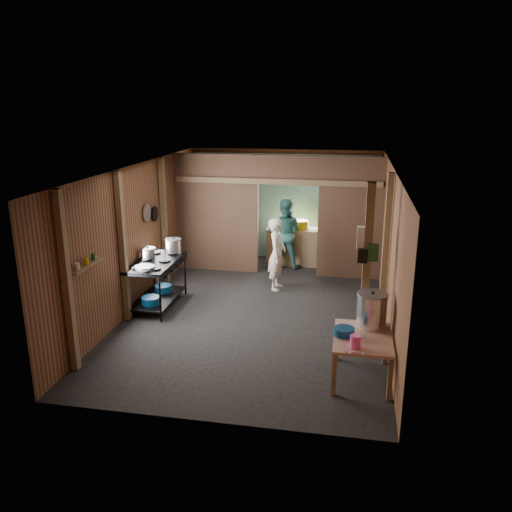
% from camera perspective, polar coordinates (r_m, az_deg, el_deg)
% --- Properties ---
extents(floor, '(4.50, 7.00, 0.00)m').
position_cam_1_polar(floor, '(9.61, 0.22, -5.96)').
color(floor, '#2A2727').
rests_on(floor, ground).
extents(ceiling, '(4.50, 7.00, 0.00)m').
position_cam_1_polar(ceiling, '(8.93, 0.24, 9.62)').
color(ceiling, '#3E3A38').
rests_on(ceiling, ground).
extents(wall_back, '(4.50, 0.00, 2.60)m').
position_cam_1_polar(wall_back, '(12.56, 3.10, 5.65)').
color(wall_back, brown).
rests_on(wall_back, ground).
extents(wall_front, '(4.50, 0.00, 2.60)m').
position_cam_1_polar(wall_front, '(5.96, -5.85, -7.14)').
color(wall_front, brown).
rests_on(wall_front, ground).
extents(wall_left, '(0.00, 7.00, 2.60)m').
position_cam_1_polar(wall_left, '(9.82, -12.80, 2.14)').
color(wall_left, brown).
rests_on(wall_left, ground).
extents(wall_right, '(0.00, 7.00, 2.60)m').
position_cam_1_polar(wall_right, '(9.07, 14.36, 0.82)').
color(wall_right, brown).
rests_on(wall_right, ground).
extents(partition_left, '(1.85, 0.10, 2.60)m').
position_cam_1_polar(partition_left, '(11.55, -4.30, 4.66)').
color(partition_left, brown).
rests_on(partition_left, floor).
extents(partition_right, '(1.35, 0.10, 2.60)m').
position_cam_1_polar(partition_right, '(11.18, 10.26, 4.04)').
color(partition_right, brown).
rests_on(partition_right, floor).
extents(partition_header, '(1.30, 0.10, 0.60)m').
position_cam_1_polar(partition_header, '(11.09, 3.58, 9.42)').
color(partition_header, brown).
rests_on(partition_header, wall_back).
extents(turquoise_panel, '(4.40, 0.06, 2.50)m').
position_cam_1_polar(turquoise_panel, '(12.51, 3.06, 5.38)').
color(turquoise_panel, '#72BDB8').
rests_on(turquoise_panel, wall_back).
extents(back_counter, '(1.20, 0.50, 0.85)m').
position_cam_1_polar(back_counter, '(12.19, 4.09, 1.07)').
color(back_counter, olive).
rests_on(back_counter, floor).
extents(wall_clock, '(0.20, 0.03, 0.20)m').
position_cam_1_polar(wall_clock, '(12.33, 4.25, 8.26)').
color(wall_clock, silver).
rests_on(wall_clock, wall_back).
extents(post_left_a, '(0.10, 0.12, 2.60)m').
position_cam_1_polar(post_left_a, '(7.58, -19.95, -2.82)').
color(post_left_a, olive).
rests_on(post_left_a, floor).
extents(post_left_b, '(0.10, 0.12, 2.60)m').
position_cam_1_polar(post_left_b, '(9.09, -14.35, 0.86)').
color(post_left_b, olive).
rests_on(post_left_b, floor).
extents(post_left_c, '(0.10, 0.12, 2.60)m').
position_cam_1_polar(post_left_c, '(10.88, -10.01, 3.70)').
color(post_left_c, olive).
rests_on(post_left_c, floor).
extents(post_right, '(0.10, 0.12, 2.60)m').
position_cam_1_polar(post_right, '(8.87, 13.98, 0.50)').
color(post_right, olive).
rests_on(post_right, floor).
extents(post_free, '(0.12, 0.12, 2.60)m').
position_cam_1_polar(post_free, '(7.80, 11.97, -1.59)').
color(post_free, olive).
rests_on(post_free, floor).
extents(cross_beam, '(4.40, 0.12, 0.12)m').
position_cam_1_polar(cross_beam, '(11.11, 2.24, 8.15)').
color(cross_beam, olive).
rests_on(cross_beam, wall_left).
extents(pan_lid_big, '(0.03, 0.34, 0.34)m').
position_cam_1_polar(pan_lid_big, '(10.09, -11.84, 4.62)').
color(pan_lid_big, gray).
rests_on(pan_lid_big, wall_left).
extents(pan_lid_small, '(0.03, 0.30, 0.30)m').
position_cam_1_polar(pan_lid_small, '(10.47, -10.99, 4.54)').
color(pan_lid_small, black).
rests_on(pan_lid_small, wall_left).
extents(wall_shelf, '(0.14, 0.80, 0.03)m').
position_cam_1_polar(wall_shelf, '(7.94, -18.05, -0.99)').
color(wall_shelf, olive).
rests_on(wall_shelf, wall_left).
extents(jar_white, '(0.07, 0.07, 0.10)m').
position_cam_1_polar(jar_white, '(7.72, -18.96, -1.08)').
color(jar_white, silver).
rests_on(jar_white, wall_shelf).
extents(jar_yellow, '(0.08, 0.08, 0.10)m').
position_cam_1_polar(jar_yellow, '(7.92, -18.10, -0.54)').
color(jar_yellow, '#B5990D').
rests_on(jar_yellow, wall_shelf).
extents(jar_green, '(0.06, 0.06, 0.10)m').
position_cam_1_polar(jar_green, '(8.11, -17.37, -0.09)').
color(jar_green, '#204622').
rests_on(jar_green, wall_shelf).
extents(bag_white, '(0.22, 0.15, 0.32)m').
position_cam_1_polar(bag_white, '(7.75, 11.80, 1.99)').
color(bag_white, silver).
rests_on(bag_white, post_free).
extents(bag_green, '(0.16, 0.12, 0.24)m').
position_cam_1_polar(bag_green, '(7.66, 12.63, 0.38)').
color(bag_green, '#204622').
rests_on(bag_green, post_free).
extents(bag_black, '(0.14, 0.10, 0.20)m').
position_cam_1_polar(bag_black, '(7.65, 11.57, 0.03)').
color(bag_black, black).
rests_on(bag_black, post_free).
extents(gas_range, '(0.77, 1.50, 0.88)m').
position_cam_1_polar(gas_range, '(9.82, -10.80, -3.00)').
color(gas_range, black).
rests_on(gas_range, floor).
extents(prep_table, '(0.78, 1.07, 0.64)m').
position_cam_1_polar(prep_table, '(7.41, 11.46, -10.82)').
color(prep_table, tan).
rests_on(prep_table, floor).
extents(stove_pot_large, '(0.36, 0.36, 0.31)m').
position_cam_1_polar(stove_pot_large, '(10.06, -8.99, 1.02)').
color(stove_pot_large, silver).
rests_on(stove_pot_large, gas_range).
extents(stove_pot_med, '(0.36, 0.36, 0.23)m').
position_cam_1_polar(stove_pot_med, '(9.79, -11.71, 0.22)').
color(stove_pot_med, silver).
rests_on(stove_pot_med, gas_range).
extents(frying_pan, '(0.53, 0.64, 0.08)m').
position_cam_1_polar(frying_pan, '(9.24, -12.02, -1.24)').
color(frying_pan, gray).
rests_on(frying_pan, gas_range).
extents(blue_tub_front, '(0.33, 0.33, 0.14)m').
position_cam_1_polar(blue_tub_front, '(9.60, -11.44, -4.79)').
color(blue_tub_front, navy).
rests_on(blue_tub_front, gas_range).
extents(blue_tub_back, '(0.32, 0.32, 0.13)m').
position_cam_1_polar(blue_tub_back, '(10.16, -10.11, -3.51)').
color(blue_tub_back, navy).
rests_on(blue_tub_back, gas_range).
extents(stock_pot, '(0.48, 0.48, 0.51)m').
position_cam_1_polar(stock_pot, '(7.53, 12.53, -5.82)').
color(stock_pot, silver).
rests_on(stock_pot, prep_table).
extents(wash_basin, '(0.34, 0.34, 0.11)m').
position_cam_1_polar(wash_basin, '(7.24, 9.59, -8.14)').
color(wash_basin, navy).
rests_on(wash_basin, prep_table).
extents(pink_bucket, '(0.18, 0.18, 0.17)m').
position_cam_1_polar(pink_bucket, '(6.92, 10.79, -9.15)').
color(pink_bucket, '#F049A6').
rests_on(pink_bucket, prep_table).
extents(knife, '(0.30, 0.04, 0.01)m').
position_cam_1_polar(knife, '(6.80, 11.01, -10.39)').
color(knife, silver).
rests_on(knife, prep_table).
extents(yellow_tub, '(0.36, 0.36, 0.20)m').
position_cam_1_polar(yellow_tub, '(12.04, 4.88, 3.43)').
color(yellow_tub, '#B5990D').
rests_on(yellow_tub, back_counter).
extents(red_cup, '(0.11, 0.11, 0.13)m').
position_cam_1_polar(red_cup, '(12.09, 3.21, 3.35)').
color(red_cup, red).
rests_on(red_cup, back_counter).
extents(cook, '(0.36, 0.54, 1.46)m').
position_cam_1_polar(cook, '(10.45, 2.31, 0.19)').
color(cook, white).
rests_on(cook, floor).
extents(worker_back, '(0.79, 0.62, 1.60)m').
position_cam_1_polar(worker_back, '(11.83, 3.13, 2.49)').
color(worker_back, '#387D77').
rests_on(worker_back, floor).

